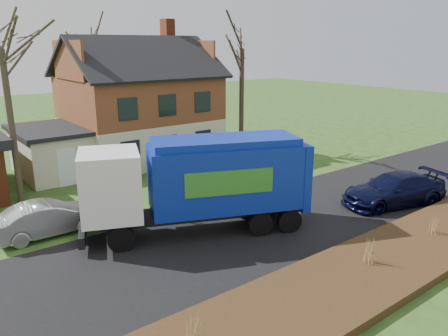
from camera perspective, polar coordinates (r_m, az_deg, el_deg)
ground at (r=18.80m, az=3.78°, el=-7.95°), size 120.00×120.00×0.00m
road at (r=18.80m, az=3.78°, el=-7.93°), size 80.00×7.00×0.02m
mulch_verge at (r=15.60m, az=17.10°, el=-13.39°), size 80.00×3.50×0.30m
main_house at (r=29.92m, az=-11.86°, el=8.75°), size 12.95×8.95×9.26m
garbage_truck at (r=17.81m, az=-2.91°, el=-1.46°), size 9.48×5.84×3.96m
silver_sedan at (r=19.41m, az=-21.90°, el=-6.10°), size 4.29×1.50×1.41m
navy_wagon at (r=22.82m, az=21.32°, el=-2.62°), size 5.68×3.59×1.53m
tree_front_east at (r=31.00m, az=2.40°, el=17.46°), size 3.73×3.73×10.37m
tree_back at (r=35.87m, az=-17.17°, el=17.34°), size 3.37×3.37×10.67m
grass_clump_west at (r=11.69m, az=-3.63°, el=-19.87°), size 0.36×0.29×0.94m
grass_clump_mid at (r=16.05m, az=18.75°, el=-10.09°), size 0.35×0.29×0.99m
grass_clump_east at (r=19.38m, az=25.94°, el=-6.53°), size 0.34×0.28×0.86m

